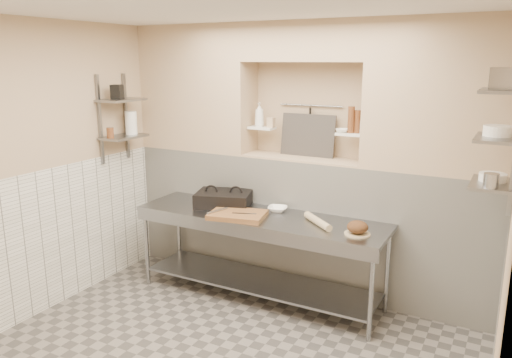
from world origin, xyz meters
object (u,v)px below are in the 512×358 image
Objects in this scene: jug_left at (131,123)px; cutting_board at (238,215)px; rolling_pin at (318,221)px; panini_press at (224,199)px; bowl_alcove at (342,131)px; prep_table at (259,240)px; bread_loaf at (358,227)px; bottle_soap at (259,115)px; mixing_bowl at (278,209)px.

cutting_board is at bearing -5.77° from jug_left.
cutting_board is 0.80m from rolling_pin.
bowl_alcove reaches higher than panini_press.
bread_loaf is at bearing -4.54° from prep_table.
bread_loaf is 0.73× the size of bottle_soap.
mixing_bowl is 1.90m from jug_left.
bottle_soap reaches higher than bread_loaf.
rolling_pin reaches higher than cutting_board.
bowl_alcove is 2.32m from jug_left.
rolling_pin is at bearing -92.67° from bowl_alcove.
panini_press is at bearing -114.20° from bottle_soap.
cutting_board is 2.72× the size of mixing_bowl.
bottle_soap is (-0.13, 0.71, 0.92)m from cutting_board.
bread_loaf is (0.94, -0.30, 0.05)m from mixing_bowl.
cutting_board is 1.17m from bottle_soap.
mixing_bowl is (0.10, 0.22, 0.28)m from prep_table.
panini_press is 3.34× the size of mixing_bowl.
panini_press is 0.99m from bottle_soap.
prep_table is 20.90× the size of bowl_alcove.
mixing_bowl is (0.26, 0.37, 0.00)m from cutting_board.
rolling_pin is 0.96m from bowl_alcove.
bowl_alcove is at bearing 13.71° from jug_left.
jug_left is (-1.44, 0.15, 0.82)m from cutting_board.
prep_table is 10.22× the size of jug_left.
cutting_board is 2.86× the size of bread_loaf.
bread_loaf is at bearing -25.42° from panini_press.
rolling_pin is (1.11, -0.11, -0.04)m from panini_press.
bowl_alcove reaches higher than bread_loaf.
bottle_soap is (-1.33, 0.64, 0.87)m from bread_loaf.
panini_press is 2.61× the size of jug_left.
panini_press is 2.56× the size of bottle_soap.
bottle_soap is at bearing 148.84° from rolling_pin.
mixing_bowl is at bearing 54.48° from cutting_board.
panini_press is 1.23× the size of cutting_board.
panini_press reaches higher than rolling_pin.
bowl_alcove is (0.55, 0.33, 0.81)m from mixing_bowl.
bowl_alcove reaches higher than rolling_pin.
prep_table is at bearing 0.16° from jug_left.
jug_left is (-1.12, -0.13, 0.76)m from panini_press.
bowl_alcove is (0.94, -0.02, -0.11)m from bottle_soap.
jug_left is (-2.25, -0.55, 0.01)m from bowl_alcove.
mixing_bowl is at bearing -149.09° from bowl_alcove.
rolling_pin is at bearing 0.71° from prep_table.
cutting_board is 4.35× the size of bowl_alcove.
panini_press is 0.43m from cutting_board.
jug_left reaches higher than cutting_board.
mixing_bowl is 0.44× the size of rolling_pin.
bottle_soap is at bearing 117.31° from prep_table.
rolling_pin is at bearing 0.32° from jug_left.
cutting_board is at bearing -136.81° from prep_table.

